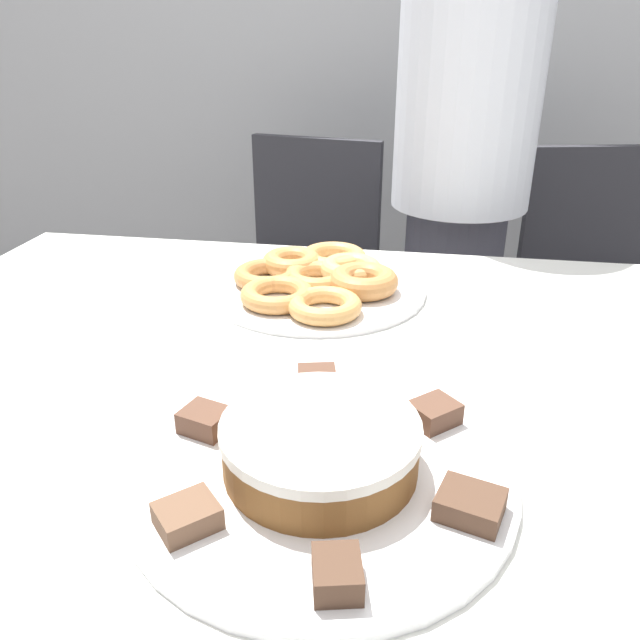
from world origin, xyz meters
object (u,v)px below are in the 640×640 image
office_chair_left (299,307)px  person_standing (461,177)px  plate_cake (325,472)px  plate_donuts (317,288)px  frosted_cake (325,446)px  office_chair_right (599,327)px

office_chair_left → person_standing: bearing=-10.6°
plate_cake → plate_donuts: bearing=100.7°
plate_cake → person_standing: bearing=80.7°
office_chair_left → plate_donuts: 0.78m
frosted_cake → plate_cake: bearing=0.0°
plate_donuts → office_chair_right: bearing=44.7°
office_chair_left → frosted_cake: 1.25m
office_chair_left → office_chair_right: bearing=10.8°
plate_donuts → frosted_cake: 0.50m
person_standing → office_chair_right: person_standing is taller
office_chair_left → plate_cake: bearing=-66.4°
person_standing → office_chair_left: size_ratio=1.82×
plate_donuts → person_standing: bearing=63.2°
office_chair_right → person_standing: bearing=-172.0°
office_chair_right → plate_cake: bearing=-130.3°
frosted_cake → office_chair_left: bearing=102.8°
office_chair_right → plate_donuts: office_chair_right is taller
plate_cake → plate_donuts: size_ratio=1.05×
plate_donuts → frosted_cake: frosted_cake is taller
office_chair_left → office_chair_right: same height
office_chair_left → frosted_cake: size_ratio=4.49×
plate_cake → plate_donuts: 0.50m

